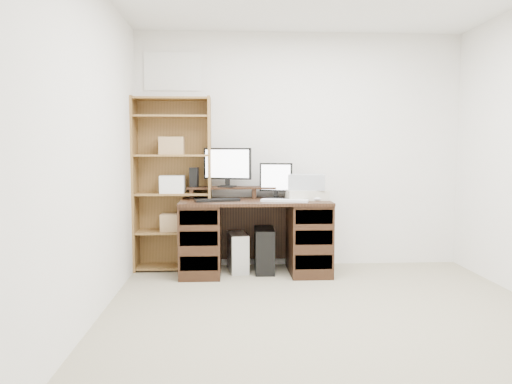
{
  "coord_description": "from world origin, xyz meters",
  "views": [
    {
      "loc": [
        -0.75,
        -3.38,
        1.27
      ],
      "look_at": [
        -0.5,
        1.43,
        0.85
      ],
      "focal_mm": 35.0,
      "sensor_mm": 36.0,
      "label": 1
    }
  ],
  "objects": [
    {
      "name": "monitor_wide",
      "position": [
        -0.78,
        1.83,
        1.1
      ],
      "size": [
        0.5,
        0.2,
        0.41
      ],
      "rotation": [
        0.0,
        0.0,
        -0.33
      ],
      "color": "black",
      "rests_on": "riser_shelf"
    },
    {
      "name": "tower_silver",
      "position": [
        -0.67,
        1.72,
        0.2
      ],
      "size": [
        0.23,
        0.42,
        0.4
      ],
      "primitive_type": "cube",
      "rotation": [
        0.0,
        0.0,
        0.13
      ],
      "color": "silver",
      "rests_on": "ground"
    },
    {
      "name": "keyboard_black",
      "position": [
        -0.88,
        1.53,
        0.76
      ],
      "size": [
        0.46,
        0.25,
        0.02
      ],
      "primitive_type": "cube",
      "rotation": [
        0.0,
        0.0,
        0.25
      ],
      "color": "black",
      "rests_on": "desk"
    },
    {
      "name": "speaker",
      "position": [
        -1.13,
        1.83,
        0.97
      ],
      "size": [
        0.1,
        0.1,
        0.2
      ],
      "primitive_type": "cube",
      "rotation": [
        0.0,
        0.0,
        -0.21
      ],
      "color": "black",
      "rests_on": "riser_shelf"
    },
    {
      "name": "monitor_small",
      "position": [
        -0.28,
        1.76,
        0.95
      ],
      "size": [
        0.34,
        0.16,
        0.37
      ],
      "rotation": [
        0.0,
        0.0,
        -0.26
      ],
      "color": "black",
      "rests_on": "desk"
    },
    {
      "name": "bookshelf",
      "position": [
        -1.35,
        1.86,
        0.92
      ],
      "size": [
        0.8,
        0.3,
        1.8
      ],
      "color": "olive",
      "rests_on": "ground"
    },
    {
      "name": "desk",
      "position": [
        -0.5,
        1.64,
        0.39
      ],
      "size": [
        1.5,
        0.7,
        0.75
      ],
      "color": "black",
      "rests_on": "ground"
    },
    {
      "name": "basket",
      "position": [
        0.03,
        1.66,
        0.93
      ],
      "size": [
        0.4,
        0.32,
        0.16
      ],
      "primitive_type": "cube",
      "rotation": [
        0.0,
        0.0,
        -0.16
      ],
      "color": "#A3A8AE",
      "rests_on": "printer"
    },
    {
      "name": "room",
      "position": [
        -0.0,
        0.0,
        1.25
      ],
      "size": [
        3.54,
        4.04,
        2.54
      ],
      "color": "tan",
      "rests_on": "ground"
    },
    {
      "name": "tower_black",
      "position": [
        -0.4,
        1.69,
        0.22
      ],
      "size": [
        0.2,
        0.45,
        0.45
      ],
      "rotation": [
        0.0,
        0.0,
        -0.02
      ],
      "color": "black",
      "rests_on": "ground"
    },
    {
      "name": "keyboard_white",
      "position": [
        -0.21,
        1.48,
        0.76
      ],
      "size": [
        0.48,
        0.25,
        0.02
      ],
      "primitive_type": "cube",
      "rotation": [
        0.0,
        0.0,
        -0.25
      ],
      "color": "silver",
      "rests_on": "desk"
    },
    {
      "name": "riser_shelf",
      "position": [
        -0.5,
        1.85,
        0.84
      ],
      "size": [
        1.4,
        0.22,
        0.12
      ],
      "color": "black",
      "rests_on": "desk"
    },
    {
      "name": "printer",
      "position": [
        0.03,
        1.66,
        0.8
      ],
      "size": [
        0.42,
        0.33,
        0.1
      ],
      "primitive_type": "cube",
      "rotation": [
        0.0,
        0.0,
        0.07
      ],
      "color": "beige",
      "rests_on": "desk"
    },
    {
      "name": "mouse",
      "position": [
        0.11,
        1.54,
        0.77
      ],
      "size": [
        0.12,
        0.1,
        0.04
      ],
      "primitive_type": "ellipsoid",
      "rotation": [
        0.0,
        0.0,
        -0.43
      ],
      "color": "silver",
      "rests_on": "desk"
    }
  ]
}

